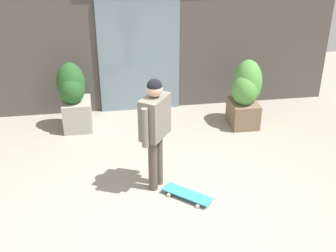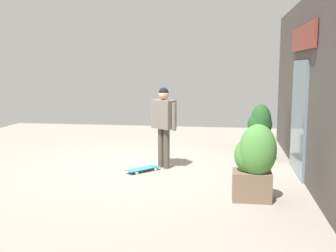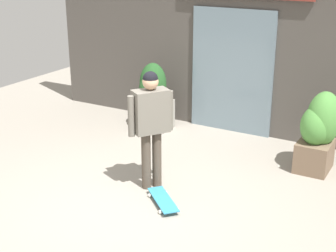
% 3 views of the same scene
% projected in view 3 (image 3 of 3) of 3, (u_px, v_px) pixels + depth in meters
% --- Properties ---
extents(ground_plane, '(12.00, 12.00, 0.00)m').
position_uv_depth(ground_plane, '(137.00, 201.00, 6.63)').
color(ground_plane, gray).
extents(building_facade, '(7.59, 0.31, 3.42)m').
position_uv_depth(building_facade, '(237.00, 38.00, 8.74)').
color(building_facade, '#4C4742').
rests_on(building_facade, ground_plane).
extents(skateboarder, '(0.49, 0.56, 1.68)m').
position_uv_depth(skateboarder, '(151.00, 118.00, 6.68)').
color(skateboarder, '#4C4238').
rests_on(skateboarder, ground_plane).
extents(skateboard, '(0.69, 0.65, 0.08)m').
position_uv_depth(skateboard, '(163.00, 200.00, 6.53)').
color(skateboard, teal).
rests_on(skateboard, ground_plane).
extents(planter_box_left, '(0.56, 0.67, 1.23)m').
position_uv_depth(planter_box_left, '(319.00, 130.00, 7.36)').
color(planter_box_left, brown).
rests_on(planter_box_left, ground_plane).
extents(planter_box_right, '(0.56, 0.58, 1.25)m').
position_uv_depth(planter_box_right, '(154.00, 95.00, 9.04)').
color(planter_box_right, gray).
rests_on(planter_box_right, ground_plane).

